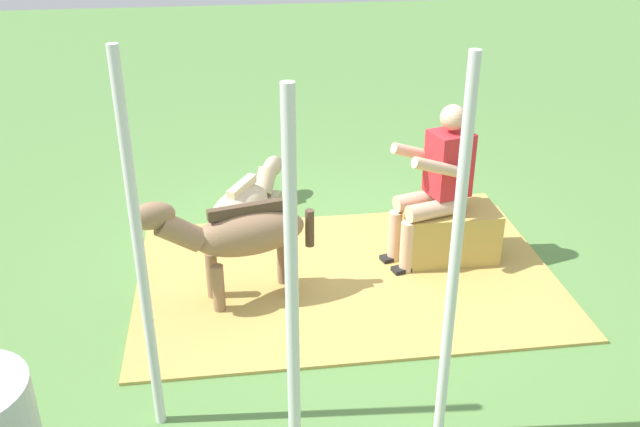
# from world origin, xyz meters

# --- Properties ---
(ground_plane) EXTENTS (24.00, 24.00, 0.00)m
(ground_plane) POSITION_xyz_m (0.00, 0.00, 0.00)
(ground_plane) COLOR #568442
(hay_patch) EXTENTS (3.31, 2.17, 0.02)m
(hay_patch) POSITION_xyz_m (0.03, 0.29, 0.01)
(hay_patch) COLOR tan
(hay_patch) RESTS_ON ground
(hay_bale) EXTENTS (0.75, 0.49, 0.46)m
(hay_bale) POSITION_xyz_m (-0.87, 0.06, 0.23)
(hay_bale) COLOR tan
(hay_bale) RESTS_ON ground
(person_seated) EXTENTS (0.71, 0.53, 1.34)m
(person_seated) POSITION_xyz_m (-0.71, 0.09, 0.74)
(person_seated) COLOR #D8AD8C
(person_seated) RESTS_ON ground
(pony_standing) EXTENTS (1.33, 0.52, 0.93)m
(pony_standing) POSITION_xyz_m (0.87, 0.48, 0.56)
(pony_standing) COLOR #8C6B4C
(pony_standing) RESTS_ON ground
(pony_lying) EXTENTS (0.89, 1.30, 0.42)m
(pony_lying) POSITION_xyz_m (0.80, -0.80, 0.19)
(pony_lying) COLOR tan
(pony_lying) RESTS_ON ground
(soda_bottle) EXTENTS (0.07, 0.07, 0.28)m
(soda_bottle) POSITION_xyz_m (-1.30, -0.37, 0.14)
(soda_bottle) COLOR #197233
(soda_bottle) RESTS_ON ground
(tent_pole_left) EXTENTS (0.06, 0.06, 2.26)m
(tent_pole_left) POSITION_xyz_m (-0.21, 2.06, 1.13)
(tent_pole_left) COLOR silver
(tent_pole_left) RESTS_ON ground
(tent_pole_right) EXTENTS (0.06, 0.06, 2.26)m
(tent_pole_right) POSITION_xyz_m (1.40, 1.72, 1.13)
(tent_pole_right) COLOR silver
(tent_pole_right) RESTS_ON ground
(tent_pole_mid) EXTENTS (0.06, 0.06, 2.26)m
(tent_pole_mid) POSITION_xyz_m (0.66, 2.46, 1.13)
(tent_pole_mid) COLOR silver
(tent_pole_mid) RESTS_ON ground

